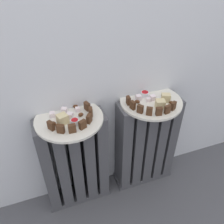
% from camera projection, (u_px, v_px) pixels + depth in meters
% --- Properties ---
extents(radiator_left, '(0.35, 0.12, 0.58)m').
position_uv_depth(radiator_left, '(75.00, 163.00, 1.25)').
color(radiator_left, '#47474C').
rests_on(radiator_left, ground_plane).
extents(radiator_right, '(0.35, 0.12, 0.58)m').
position_uv_depth(radiator_right, '(146.00, 144.00, 1.36)').
color(radiator_right, '#47474C').
rests_on(radiator_right, ground_plane).
extents(plate_left, '(0.31, 0.31, 0.01)m').
position_uv_depth(plate_left, '(69.00, 119.00, 1.07)').
color(plate_left, silver).
rests_on(plate_left, radiator_left).
extents(plate_right, '(0.31, 0.31, 0.01)m').
position_uv_depth(plate_right, '(151.00, 101.00, 1.18)').
color(plate_right, silver).
rests_on(plate_right, radiator_right).
extents(dark_cake_slice_left_0, '(0.03, 0.04, 0.04)m').
position_uv_depth(dark_cake_slice_left_0, '(51.00, 126.00, 0.99)').
color(dark_cake_slice_left_0, '#472B19').
rests_on(dark_cake_slice_left_0, plate_left).
extents(dark_cake_slice_left_1, '(0.04, 0.03, 0.04)m').
position_uv_depth(dark_cake_slice_left_1, '(60.00, 129.00, 0.97)').
color(dark_cake_slice_left_1, '#472B19').
rests_on(dark_cake_slice_left_1, plate_left).
extents(dark_cake_slice_left_2, '(0.03, 0.02, 0.04)m').
position_uv_depth(dark_cake_slice_left_2, '(72.00, 128.00, 0.98)').
color(dark_cake_slice_left_2, '#472B19').
rests_on(dark_cake_slice_left_2, plate_left).
extents(dark_cake_slice_left_3, '(0.04, 0.03, 0.04)m').
position_uv_depth(dark_cake_slice_left_3, '(83.00, 125.00, 0.99)').
color(dark_cake_slice_left_3, '#472B19').
rests_on(dark_cake_slice_left_3, plate_left).
extents(dark_cake_slice_left_4, '(0.03, 0.04, 0.04)m').
position_uv_depth(dark_cake_slice_left_4, '(89.00, 118.00, 1.03)').
color(dark_cake_slice_left_4, '#472B19').
rests_on(dark_cake_slice_left_4, plate_left).
extents(dark_cake_slice_left_5, '(0.02, 0.03, 0.04)m').
position_uv_depth(dark_cake_slice_left_5, '(91.00, 112.00, 1.06)').
color(dark_cake_slice_left_5, '#472B19').
rests_on(dark_cake_slice_left_5, plate_left).
extents(dark_cake_slice_left_6, '(0.03, 0.04, 0.04)m').
position_uv_depth(dark_cake_slice_left_6, '(87.00, 106.00, 1.10)').
color(dark_cake_slice_left_6, '#472B19').
rests_on(dark_cake_slice_left_6, plate_left).
extents(marble_cake_slice_left_0, '(0.05, 0.05, 0.04)m').
position_uv_depth(marble_cake_slice_left_0, '(62.00, 119.00, 1.02)').
color(marble_cake_slice_left_0, beige).
rests_on(marble_cake_slice_left_0, plate_left).
extents(turkish_delight_left_0, '(0.03, 0.03, 0.02)m').
position_uv_depth(turkish_delight_left_0, '(64.00, 110.00, 1.09)').
color(turkish_delight_left_0, white).
rests_on(turkish_delight_left_0, plate_left).
extents(turkish_delight_left_1, '(0.04, 0.04, 0.03)m').
position_uv_depth(turkish_delight_left_1, '(70.00, 116.00, 1.06)').
color(turkish_delight_left_1, white).
rests_on(turkish_delight_left_1, plate_left).
extents(turkish_delight_left_2, '(0.03, 0.03, 0.02)m').
position_uv_depth(turkish_delight_left_2, '(52.00, 115.00, 1.06)').
color(turkish_delight_left_2, white).
rests_on(turkish_delight_left_2, plate_left).
extents(turkish_delight_left_3, '(0.02, 0.02, 0.02)m').
position_uv_depth(turkish_delight_left_3, '(78.00, 109.00, 1.10)').
color(turkish_delight_left_3, white).
rests_on(turkish_delight_left_3, plate_left).
extents(medjool_date_left_0, '(0.02, 0.02, 0.02)m').
position_uv_depth(medjool_date_left_0, '(60.00, 108.00, 1.11)').
color(medjool_date_left_0, '#4C2814').
rests_on(medjool_date_left_0, plate_left).
extents(medjool_date_left_1, '(0.03, 0.02, 0.01)m').
position_uv_depth(medjool_date_left_1, '(75.00, 106.00, 1.12)').
color(medjool_date_left_1, '#4C2814').
rests_on(medjool_date_left_1, plate_left).
extents(medjool_date_left_2, '(0.03, 0.03, 0.02)m').
position_uv_depth(medjool_date_left_2, '(81.00, 115.00, 1.07)').
color(medjool_date_left_2, '#4C2814').
rests_on(medjool_date_left_2, plate_left).
extents(medjool_date_left_3, '(0.02, 0.03, 0.01)m').
position_uv_depth(medjool_date_left_3, '(54.00, 123.00, 1.02)').
color(medjool_date_left_3, '#4C2814').
rests_on(medjool_date_left_3, plate_left).
extents(jam_bowl_left, '(0.04, 0.04, 0.03)m').
position_uv_depth(jam_bowl_left, '(75.00, 122.00, 1.02)').
color(jam_bowl_left, white).
rests_on(jam_bowl_left, plate_left).
extents(dark_cake_slice_right_0, '(0.02, 0.03, 0.04)m').
position_uv_depth(dark_cake_slice_right_0, '(128.00, 100.00, 1.14)').
color(dark_cake_slice_right_0, '#472B19').
rests_on(dark_cake_slice_right_0, plate_right).
extents(dark_cake_slice_right_1, '(0.02, 0.03, 0.04)m').
position_uv_depth(dark_cake_slice_right_1, '(133.00, 105.00, 1.10)').
color(dark_cake_slice_right_1, '#472B19').
rests_on(dark_cake_slice_right_1, plate_right).
extents(dark_cake_slice_right_2, '(0.03, 0.03, 0.04)m').
position_uv_depth(dark_cake_slice_right_2, '(140.00, 109.00, 1.08)').
color(dark_cake_slice_right_2, '#472B19').
rests_on(dark_cake_slice_right_2, plate_right).
extents(dark_cake_slice_right_3, '(0.03, 0.03, 0.04)m').
position_uv_depth(dark_cake_slice_right_3, '(149.00, 111.00, 1.07)').
color(dark_cake_slice_right_3, '#472B19').
rests_on(dark_cake_slice_right_3, plate_right).
extents(dark_cake_slice_right_4, '(0.03, 0.02, 0.04)m').
position_uv_depth(dark_cake_slice_right_4, '(159.00, 111.00, 1.07)').
color(dark_cake_slice_right_4, '#472B19').
rests_on(dark_cake_slice_right_4, plate_right).
extents(dark_cake_slice_right_5, '(0.03, 0.02, 0.04)m').
position_uv_depth(dark_cake_slice_right_5, '(167.00, 109.00, 1.08)').
color(dark_cake_slice_right_5, '#472B19').
rests_on(dark_cake_slice_right_5, plate_right).
extents(dark_cake_slice_right_6, '(0.03, 0.03, 0.04)m').
position_uv_depth(dark_cake_slice_right_6, '(173.00, 106.00, 1.10)').
color(dark_cake_slice_right_6, '#472B19').
rests_on(dark_cake_slice_right_6, plate_right).
extents(marble_cake_slice_right_0, '(0.05, 0.05, 0.04)m').
position_uv_depth(marble_cake_slice_right_0, '(166.00, 98.00, 1.16)').
color(marble_cake_slice_right_0, beige).
rests_on(marble_cake_slice_right_0, plate_right).
extents(marble_cake_slice_right_1, '(0.05, 0.05, 0.04)m').
position_uv_depth(marble_cake_slice_right_1, '(160.00, 104.00, 1.11)').
color(marble_cake_slice_right_1, beige).
rests_on(marble_cake_slice_right_1, plate_right).
extents(turkish_delight_right_0, '(0.02, 0.02, 0.02)m').
position_uv_depth(turkish_delight_right_0, '(148.00, 100.00, 1.16)').
color(turkish_delight_right_0, white).
rests_on(turkish_delight_right_0, plate_right).
extents(turkish_delight_right_1, '(0.03, 0.03, 0.03)m').
position_uv_depth(turkish_delight_right_1, '(153.00, 98.00, 1.17)').
color(turkish_delight_right_1, white).
rests_on(turkish_delight_right_1, plate_right).
extents(turkish_delight_right_2, '(0.02, 0.02, 0.02)m').
position_uv_depth(turkish_delight_right_2, '(138.00, 97.00, 1.17)').
color(turkish_delight_right_2, white).
rests_on(turkish_delight_right_2, plate_right).
extents(medjool_date_right_0, '(0.03, 0.03, 0.02)m').
position_uv_depth(medjool_date_right_0, '(137.00, 102.00, 1.15)').
color(medjool_date_right_0, '#4C2814').
rests_on(medjool_date_right_0, plate_right).
extents(medjool_date_right_1, '(0.03, 0.03, 0.02)m').
position_uv_depth(medjool_date_right_1, '(172.00, 103.00, 1.14)').
color(medjool_date_right_1, '#4C2814').
rests_on(medjool_date_right_1, plate_right).
extents(jam_bowl_right, '(0.04, 0.04, 0.03)m').
position_uv_depth(jam_bowl_right, '(145.00, 94.00, 1.19)').
color(jam_bowl_right, white).
rests_on(jam_bowl_right, plate_right).
extents(fork, '(0.03, 0.10, 0.00)m').
position_uv_depth(fork, '(160.00, 104.00, 1.14)').
color(fork, '#B7B7BC').
rests_on(fork, plate_right).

